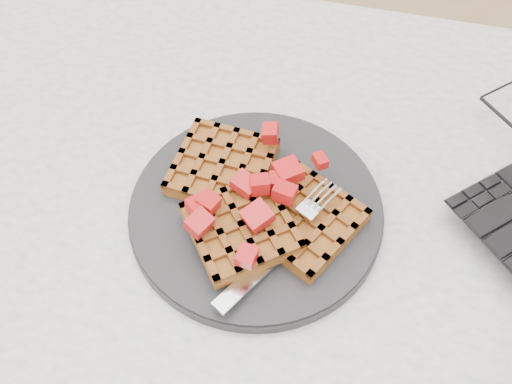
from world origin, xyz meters
TOP-DOWN VIEW (x-y plane):
  - table at (0.00, 0.00)m, footprint 1.20×0.80m
  - plate at (-0.04, 0.03)m, footprint 0.26×0.26m
  - waffles at (-0.04, 0.03)m, footprint 0.21×0.19m
  - strawberry_pile at (-0.04, 0.03)m, footprint 0.15×0.15m
  - fork at (-0.00, -0.01)m, footprint 0.11×0.17m

SIDE VIEW (x-z plane):
  - table at x=0.00m, z-range 0.26..1.01m
  - plate at x=-0.04m, z-range 0.75..0.77m
  - fork at x=0.00m, z-range 0.77..0.78m
  - waffles at x=-0.04m, z-range 0.76..0.79m
  - strawberry_pile at x=-0.04m, z-range 0.79..0.82m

